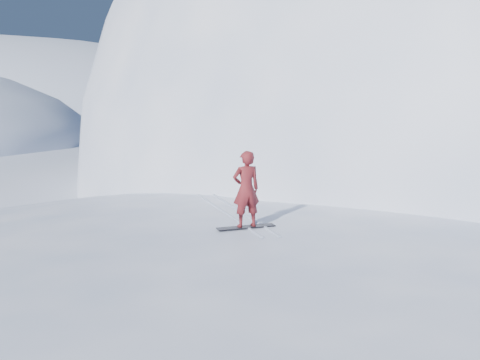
% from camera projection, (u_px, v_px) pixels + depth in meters
% --- Properties ---
extents(near_ridge, '(36.00, 28.00, 4.80)m').
position_uv_depth(near_ridge, '(296.00, 306.00, 14.88)').
color(near_ridge, white).
rests_on(near_ridge, ground).
extents(peak_shoulder, '(28.00, 24.00, 18.00)m').
position_uv_depth(peak_shoulder, '(366.00, 191.00, 32.86)').
color(peak_shoulder, white).
rests_on(peak_shoulder, ground).
extents(wind_bumps, '(16.00, 14.40, 1.00)m').
position_uv_depth(wind_bumps, '(246.00, 323.00, 13.77)').
color(wind_bumps, white).
rests_on(wind_bumps, ground).
extents(snowboard, '(1.59, 0.55, 0.03)m').
position_uv_depth(snowboard, '(246.00, 227.00, 13.95)').
color(snowboard, black).
rests_on(snowboard, near_ridge).
extents(snowboarder, '(0.80, 0.59, 1.99)m').
position_uv_depth(snowboarder, '(246.00, 189.00, 13.79)').
color(snowboarder, maroon).
rests_on(snowboarder, snowboard).
extents(board_tracks, '(1.57, 5.93, 0.04)m').
position_uv_depth(board_tracks, '(233.00, 212.00, 15.77)').
color(board_tracks, silver).
rests_on(board_tracks, ground).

